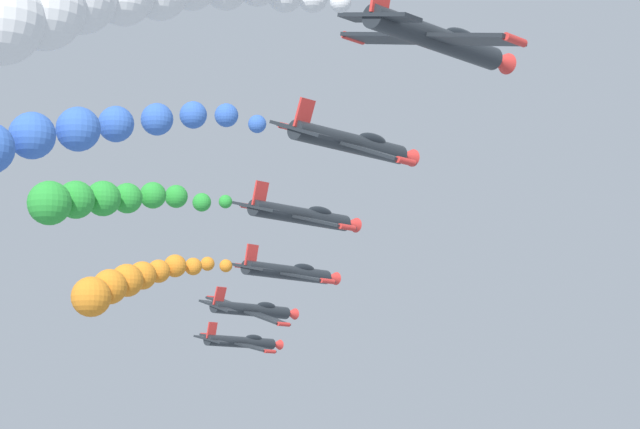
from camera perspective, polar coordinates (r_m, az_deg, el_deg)
name	(u,v)px	position (r m, az deg, el deg)	size (l,w,h in m)	color
airplane_lead	(242,342)	(133.82, -3.35, -5.43)	(9.41, 10.35, 3.06)	#23282D
airplane_left_inner	(252,310)	(118.64, -2.89, -4.07)	(9.21, 10.35, 3.43)	#23282D
airplane_right_inner	(289,272)	(103.10, -1.33, -2.47)	(9.44, 10.35, 2.98)	#23282D
smoke_trail_right_inner	(126,283)	(90.48, -8.24, -2.90)	(3.47, 15.23, 5.18)	orange
airplane_left_outer	(303,216)	(89.47, -0.75, -0.05)	(9.34, 10.35, 3.21)	#23282D
smoke_trail_left_outer	(99,200)	(76.69, -9.36, 0.62)	(3.16, 16.01, 3.74)	green
airplane_right_outer	(352,143)	(75.00, 1.36, 3.07)	(9.09, 10.35, 3.65)	#23282D
airplane_trailing	(438,39)	(61.18, 5.05, 7.45)	(9.43, 10.35, 2.99)	#23282D
smoke_trail_trailing	(100,3)	(47.46, -9.35, 8.87)	(3.04, 18.04, 6.31)	white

